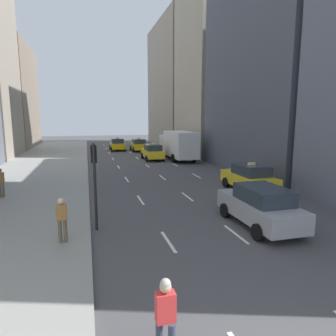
% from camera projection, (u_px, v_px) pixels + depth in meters
% --- Properties ---
extents(sidewalk_left, '(8.00, 66.00, 0.15)m').
position_uv_depth(sidewalk_left, '(43.00, 168.00, 27.55)').
color(sidewalk_left, gray).
rests_on(sidewalk_left, ground).
extents(lane_markings, '(5.72, 56.00, 0.01)m').
position_uv_depth(lane_markings, '(154.00, 171.00, 26.24)').
color(lane_markings, white).
rests_on(lane_markings, ground).
extents(building_row_right, '(6.00, 56.29, 35.39)m').
position_uv_depth(building_row_right, '(238.00, 31.00, 29.64)').
color(building_row_right, slate).
rests_on(building_row_right, ground).
extents(taxi_lead, '(2.02, 4.40, 1.87)m').
position_uv_depth(taxi_lead, '(117.00, 144.00, 42.90)').
color(taxi_lead, yellow).
rests_on(taxi_lead, ground).
extents(taxi_second, '(2.02, 4.40, 1.87)m').
position_uv_depth(taxi_second, '(249.00, 178.00, 18.85)').
color(taxi_second, yellow).
rests_on(taxi_second, ground).
extents(taxi_third, '(2.02, 4.40, 1.87)m').
position_uv_depth(taxi_third, '(139.00, 145.00, 42.00)').
color(taxi_third, yellow).
rests_on(taxi_third, ground).
extents(taxi_fourth, '(2.02, 4.40, 1.87)m').
position_uv_depth(taxi_fourth, '(153.00, 152.00, 33.19)').
color(taxi_fourth, yellow).
rests_on(taxi_fourth, ground).
extents(sedan_black_near, '(2.02, 4.54, 1.77)m').
position_uv_depth(sedan_black_near, '(260.00, 206.00, 12.71)').
color(sedan_black_near, '#9EA0A5').
rests_on(sedan_black_near, ground).
extents(box_truck, '(2.58, 8.40, 3.15)m').
position_uv_depth(box_truck, '(178.00, 144.00, 33.32)').
color(box_truck, silver).
rests_on(box_truck, ground).
extents(skateboarder, '(0.36, 0.80, 1.75)m').
position_uv_depth(skateboarder, '(166.00, 318.00, 5.48)').
color(skateboarder, brown).
rests_on(skateboarder, ground).
extents(pedestrian_mid_block, '(0.36, 0.22, 1.65)m').
position_uv_depth(pedestrian_mid_block, '(62.00, 218.00, 10.66)').
color(pedestrian_mid_block, brown).
rests_on(pedestrian_mid_block, sidewalk_left).
extents(pedestrian_far_walking, '(0.36, 0.22, 1.65)m').
position_uv_depth(pedestrian_far_walking, '(1.00, 181.00, 16.87)').
color(pedestrian_far_walking, brown).
rests_on(pedestrian_far_walking, sidewalk_left).
extents(traffic_light_pole, '(0.24, 0.42, 3.60)m').
position_uv_depth(traffic_light_pole, '(94.00, 172.00, 12.13)').
color(traffic_light_pole, black).
rests_on(traffic_light_pole, ground).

